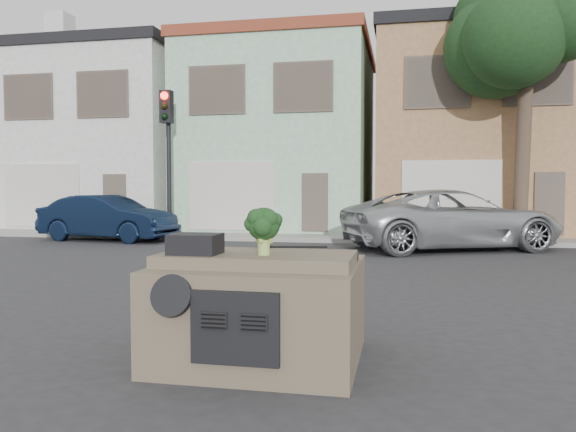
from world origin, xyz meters
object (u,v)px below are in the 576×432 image
(navy_sedan, at_px, (108,241))
(silver_pickup, at_px, (452,249))
(broccoli, at_px, (264,231))
(traffic_signal, at_px, (168,164))

(navy_sedan, height_order, silver_pickup, silver_pickup)
(broccoli, bearing_deg, traffic_signal, 117.29)
(navy_sedan, relative_size, broccoli, 9.64)
(traffic_signal, distance_m, broccoli, 14.45)
(navy_sedan, xyz_separation_m, traffic_signal, (1.63, 1.14, 2.55))
(traffic_signal, bearing_deg, navy_sedan, -145.11)
(navy_sedan, height_order, traffic_signal, traffic_signal)
(navy_sedan, relative_size, silver_pickup, 0.75)
(navy_sedan, height_order, broccoli, broccoli)
(silver_pickup, relative_size, broccoli, 12.92)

